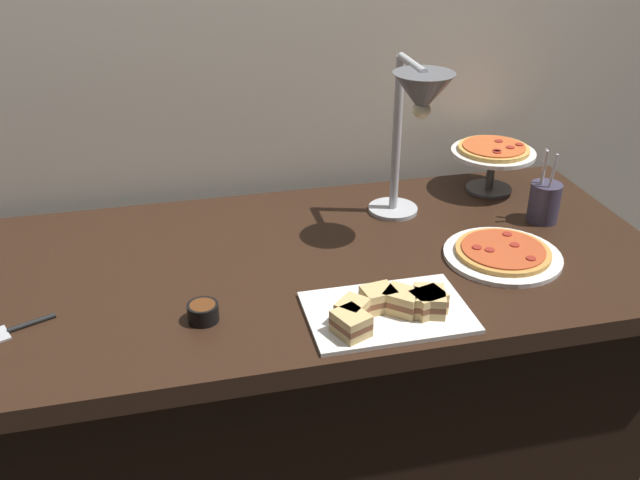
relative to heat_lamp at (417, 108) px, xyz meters
name	(u,v)px	position (x,y,z in m)	size (l,w,h in m)	color
ground_plane	(295,480)	(-0.34, -0.08, -1.10)	(8.00, 8.00, 0.00)	#38332D
back_wall	(252,39)	(-0.34, 0.42, 0.10)	(4.40, 0.04, 2.40)	beige
buffet_table	(292,379)	(-0.34, -0.08, -0.72)	(1.90, 0.84, 0.76)	black
heat_lamp	(417,108)	(0.00, 0.00, 0.00)	(0.15, 0.31, 0.45)	#B7BABF
pizza_plate_front	(503,254)	(0.18, -0.18, -0.33)	(0.29, 0.29, 0.03)	white
pizza_plate_center	(493,155)	(0.33, 0.21, -0.23)	(0.25, 0.25, 0.14)	#595B60
sandwich_platter	(391,309)	(-0.18, -0.37, -0.32)	(0.36, 0.24, 0.06)	white
sauce_cup_near	(203,312)	(-0.57, -0.29, -0.32)	(0.07, 0.07, 0.04)	black
utensil_holder	(544,202)	(0.38, -0.01, -0.29)	(0.08, 0.08, 0.21)	#383347
serving_spatula	(11,330)	(-0.97, -0.24, -0.34)	(0.17, 0.10, 0.01)	#B7BABF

